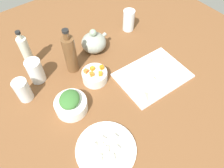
% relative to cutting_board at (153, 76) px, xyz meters
% --- Properties ---
extents(tabletop, '(1.90, 1.90, 0.03)m').
position_rel_cutting_board_xyz_m(tabletop, '(-0.22, 0.05, -0.02)').
color(tabletop, brown).
rests_on(tabletop, ground).
extents(cutting_board, '(0.35, 0.26, 0.01)m').
position_rel_cutting_board_xyz_m(cutting_board, '(0.00, 0.00, 0.00)').
color(cutting_board, white).
rests_on(cutting_board, tabletop).
extents(plate_tofu, '(0.24, 0.24, 0.01)m').
position_rel_cutting_board_xyz_m(plate_tofu, '(-0.41, -0.16, 0.00)').
color(plate_tofu, white).
rests_on(plate_tofu, tabletop).
extents(bowl_greens, '(0.14, 0.14, 0.06)m').
position_rel_cutting_board_xyz_m(bowl_greens, '(-0.42, 0.08, 0.02)').
color(bowl_greens, white).
rests_on(bowl_greens, tabletop).
extents(bowl_carrots, '(0.12, 0.12, 0.06)m').
position_rel_cutting_board_xyz_m(bowl_carrots, '(-0.24, 0.16, 0.02)').
color(bowl_carrots, white).
rests_on(bowl_carrots, tabletop).
extents(teapot, '(0.15, 0.13, 0.14)m').
position_rel_cutting_board_xyz_m(teapot, '(-0.12, 0.33, 0.05)').
color(teapot, gray).
rests_on(teapot, tabletop).
extents(bottle_0, '(0.06, 0.06, 0.25)m').
position_rel_cutting_board_xyz_m(bottle_0, '(-0.29, 0.28, 0.10)').
color(bottle_0, brown).
rests_on(bottle_0, tabletop).
extents(bottle_1, '(0.05, 0.05, 0.22)m').
position_rel_cutting_board_xyz_m(bottle_1, '(-0.45, 0.44, 0.09)').
color(bottle_1, silver).
rests_on(bottle_1, tabletop).
extents(drinking_glass_0, '(0.07, 0.07, 0.11)m').
position_rel_cutting_board_xyz_m(drinking_glass_0, '(-0.56, 0.26, 0.05)').
color(drinking_glass_0, white).
rests_on(drinking_glass_0, tabletop).
extents(drinking_glass_1, '(0.07, 0.07, 0.12)m').
position_rel_cutting_board_xyz_m(drinking_glass_1, '(-0.46, 0.33, 0.06)').
color(drinking_glass_1, white).
rests_on(drinking_glass_1, tabletop).
extents(drinking_glass_2, '(0.07, 0.07, 0.13)m').
position_rel_cutting_board_xyz_m(drinking_glass_2, '(0.14, 0.36, 0.06)').
color(drinking_glass_2, white).
rests_on(drinking_glass_2, tabletop).
extents(carrot_cube_0, '(0.02, 0.02, 0.02)m').
position_rel_cutting_board_xyz_m(carrot_cube_0, '(-0.20, 0.15, 0.06)').
color(carrot_cube_0, orange).
rests_on(carrot_cube_0, bowl_carrots).
extents(carrot_cube_1, '(0.02, 0.02, 0.02)m').
position_rel_cutting_board_xyz_m(carrot_cube_1, '(-0.26, 0.15, 0.06)').
color(carrot_cube_1, orange).
rests_on(carrot_cube_1, bowl_carrots).
extents(carrot_cube_2, '(0.02, 0.02, 0.02)m').
position_rel_cutting_board_xyz_m(carrot_cube_2, '(-0.24, 0.17, 0.06)').
color(carrot_cube_2, orange).
rests_on(carrot_cube_2, bowl_carrots).
extents(carrot_cube_3, '(0.02, 0.02, 0.02)m').
position_rel_cutting_board_xyz_m(carrot_cube_3, '(-0.23, 0.12, 0.06)').
color(carrot_cube_3, orange).
rests_on(carrot_cube_3, bowl_carrots).
extents(carrot_cube_4, '(0.02, 0.02, 0.02)m').
position_rel_cutting_board_xyz_m(carrot_cube_4, '(-0.27, 0.18, 0.06)').
color(carrot_cube_4, orange).
rests_on(carrot_cube_4, bowl_carrots).
extents(chopped_greens_mound, '(0.13, 0.13, 0.04)m').
position_rel_cutting_board_xyz_m(chopped_greens_mound, '(-0.42, 0.08, 0.07)').
color(chopped_greens_mound, '#356A2E').
rests_on(chopped_greens_mound, bowl_greens).
extents(tofu_cube_0, '(0.03, 0.03, 0.02)m').
position_rel_cutting_board_xyz_m(tofu_cube_0, '(-0.42, -0.17, 0.02)').
color(tofu_cube_0, white).
rests_on(tofu_cube_0, plate_tofu).
extents(tofu_cube_1, '(0.03, 0.03, 0.02)m').
position_rel_cutting_board_xyz_m(tofu_cube_1, '(-0.38, -0.19, 0.02)').
color(tofu_cube_1, white).
rests_on(tofu_cube_1, plate_tofu).
extents(tofu_cube_2, '(0.03, 0.03, 0.02)m').
position_rel_cutting_board_xyz_m(tofu_cube_2, '(-0.40, -0.13, 0.02)').
color(tofu_cube_2, '#F9E2CA').
rests_on(tofu_cube_2, plate_tofu).
extents(tofu_cube_3, '(0.02, 0.02, 0.02)m').
position_rel_cutting_board_xyz_m(tofu_cube_3, '(-0.36, -0.15, 0.02)').
color(tofu_cube_3, '#F3E4C9').
rests_on(tofu_cube_3, plate_tofu).
extents(tofu_cube_4, '(0.02, 0.02, 0.02)m').
position_rel_cutting_board_xyz_m(tofu_cube_4, '(-0.45, -0.13, 0.02)').
color(tofu_cube_4, white).
rests_on(tofu_cube_4, plate_tofu).
extents(tofu_cube_5, '(0.03, 0.03, 0.02)m').
position_rel_cutting_board_xyz_m(tofu_cube_5, '(-0.42, -0.21, 0.02)').
color(tofu_cube_5, silver).
rests_on(tofu_cube_5, plate_tofu).
extents(tofu_cube_6, '(0.03, 0.03, 0.02)m').
position_rel_cutting_board_xyz_m(tofu_cube_6, '(-0.46, -0.18, 0.02)').
color(tofu_cube_6, '#EFF2CD').
rests_on(tofu_cube_6, plate_tofu).
extents(dumpling_0, '(0.06, 0.06, 0.03)m').
position_rel_cutting_board_xyz_m(dumpling_0, '(-0.12, -0.07, 0.02)').
color(dumpling_0, beige).
rests_on(dumpling_0, cutting_board).
extents(dumpling_1, '(0.07, 0.07, 0.02)m').
position_rel_cutting_board_xyz_m(dumpling_1, '(-0.03, -0.03, 0.02)').
color(dumpling_1, beige).
rests_on(dumpling_1, cutting_board).
extents(dumpling_2, '(0.05, 0.05, 0.02)m').
position_rel_cutting_board_xyz_m(dumpling_2, '(0.09, -0.07, 0.02)').
color(dumpling_2, beige).
rests_on(dumpling_2, cutting_board).
extents(dumpling_3, '(0.05, 0.06, 0.03)m').
position_rel_cutting_board_xyz_m(dumpling_3, '(-0.11, 0.08, 0.02)').
color(dumpling_3, beige).
rests_on(dumpling_3, cutting_board).
extents(dumpling_4, '(0.05, 0.06, 0.03)m').
position_rel_cutting_board_xyz_m(dumpling_4, '(0.04, 0.08, 0.02)').
color(dumpling_4, beige).
rests_on(dumpling_4, cutting_board).
extents(dumpling_5, '(0.05, 0.06, 0.02)m').
position_rel_cutting_board_xyz_m(dumpling_5, '(0.10, 0.04, 0.02)').
color(dumpling_5, beige).
rests_on(dumpling_5, cutting_board).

